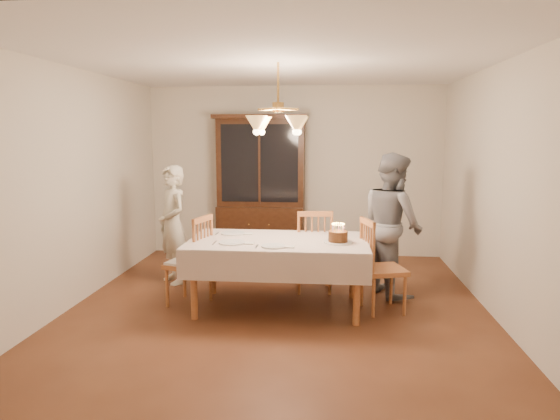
# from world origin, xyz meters

# --- Properties ---
(ground) EXTENTS (5.00, 5.00, 0.00)m
(ground) POSITION_xyz_m (0.00, 0.00, 0.00)
(ground) COLOR #502917
(ground) RESTS_ON ground
(room_shell) EXTENTS (5.00, 5.00, 5.00)m
(room_shell) POSITION_xyz_m (0.00, 0.00, 1.58)
(room_shell) COLOR white
(room_shell) RESTS_ON ground
(dining_table) EXTENTS (1.90, 1.10, 0.76)m
(dining_table) POSITION_xyz_m (0.00, 0.00, 0.68)
(dining_table) COLOR #99552C
(dining_table) RESTS_ON ground
(china_hutch) EXTENTS (1.38, 0.54, 2.16)m
(china_hutch) POSITION_xyz_m (-0.49, 2.25, 1.04)
(china_hutch) COLOR black
(china_hutch) RESTS_ON ground
(chair_far_side) EXTENTS (0.48, 0.46, 1.00)m
(chair_far_side) POSITION_xyz_m (0.36, 0.64, 0.44)
(chair_far_side) COLOR #99552C
(chair_far_side) RESTS_ON ground
(chair_left_end) EXTENTS (0.52, 0.53, 1.00)m
(chair_left_end) POSITION_xyz_m (-0.99, 0.03, 0.45)
(chair_left_end) COLOR #99552C
(chair_left_end) RESTS_ON ground
(chair_right_end) EXTENTS (0.52, 0.54, 1.00)m
(chair_right_end) POSITION_xyz_m (1.11, 0.02, 0.44)
(chair_right_end) COLOR #99552C
(chair_right_end) RESTS_ON ground
(elderly_woman) EXTENTS (0.63, 0.65, 1.49)m
(elderly_woman) POSITION_xyz_m (-1.42, 0.82, 0.75)
(elderly_woman) COLOR beige
(elderly_woman) RESTS_ON ground
(adult_in_grey) EXTENTS (0.90, 0.99, 1.67)m
(adult_in_grey) POSITION_xyz_m (1.28, 0.64, 0.83)
(adult_in_grey) COLOR slate
(adult_in_grey) RESTS_ON ground
(birthday_cake) EXTENTS (0.30, 0.30, 0.21)m
(birthday_cake) POSITION_xyz_m (0.64, -0.09, 0.82)
(birthday_cake) COLOR white
(birthday_cake) RESTS_ON dining_table
(place_setting_near_left) EXTENTS (0.42, 0.27, 0.02)m
(place_setting_near_left) POSITION_xyz_m (-0.45, -0.22, 0.77)
(place_setting_near_left) COLOR white
(place_setting_near_left) RESTS_ON dining_table
(place_setting_near_right) EXTENTS (0.39, 0.24, 0.02)m
(place_setting_near_right) POSITION_xyz_m (-0.00, -0.35, 0.77)
(place_setting_near_right) COLOR white
(place_setting_near_right) RESTS_ON dining_table
(place_setting_far_left) EXTENTS (0.42, 0.27, 0.02)m
(place_setting_far_left) POSITION_xyz_m (-0.53, 0.26, 0.77)
(place_setting_far_left) COLOR white
(place_setting_far_left) RESTS_ON dining_table
(chandelier) EXTENTS (0.62, 0.62, 0.73)m
(chandelier) POSITION_xyz_m (-0.00, -0.00, 1.98)
(chandelier) COLOR #BF8C3F
(chandelier) RESTS_ON ground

